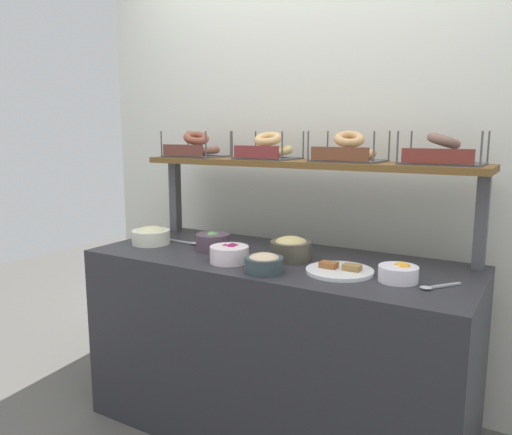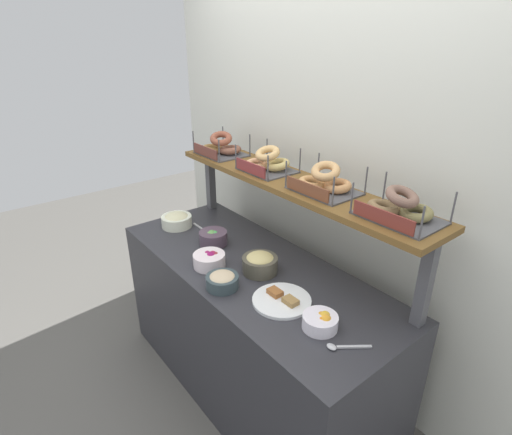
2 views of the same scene
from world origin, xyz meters
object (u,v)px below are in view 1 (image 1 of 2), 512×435
(serving_plate_white, at_px, (340,270))
(bagel_basket_cinnamon_raisin, at_px, (196,149))
(serving_spoon_by_edge, at_px, (434,287))
(bowl_potato_salad, at_px, (151,235))
(bowl_fruit_salad, at_px, (399,273))
(bowl_beet_salad, at_px, (230,254))
(bowl_veggie_mix, at_px, (213,241))
(bagel_basket_sesame, at_px, (348,152))
(bowl_hummus, at_px, (290,249))
(bagel_basket_plain, at_px, (267,150))
(bowl_tuna_salad, at_px, (264,263))
(bagel_basket_poppy, at_px, (442,154))
(serving_spoon_near_plate, at_px, (188,242))

(serving_plate_white, bearing_deg, bagel_basket_cinnamon_raisin, 160.96)
(serving_spoon_by_edge, bearing_deg, bowl_potato_salad, 178.88)
(bowl_fruit_salad, xyz_separation_m, bowl_beet_salad, (-0.72, -0.10, 0.01))
(bowl_veggie_mix, distance_m, bowl_beet_salad, 0.25)
(bowl_veggie_mix, xyz_separation_m, bagel_basket_sesame, (0.56, 0.30, 0.43))
(bowl_hummus, height_order, bagel_basket_cinnamon_raisin, bagel_basket_cinnamon_raisin)
(bowl_veggie_mix, height_order, bowl_hummus, bowl_hummus)
(bowl_hummus, relative_size, bagel_basket_plain, 0.63)
(bowl_hummus, height_order, serving_spoon_by_edge, bowl_hummus)
(bowl_fruit_salad, bearing_deg, bowl_veggie_mix, 176.60)
(bowl_tuna_salad, xyz_separation_m, serving_plate_white, (0.27, 0.15, -0.03))
(bowl_tuna_salad, distance_m, serving_spoon_by_edge, 0.66)
(bagel_basket_poppy, bearing_deg, bagel_basket_plain, -179.03)
(serving_plate_white, bearing_deg, bowl_beet_salad, -169.40)
(bowl_beet_salad, relative_size, serving_spoon_by_edge, 1.16)
(bowl_beet_salad, bearing_deg, bowl_tuna_salad, -15.85)
(serving_spoon_near_plate, bearing_deg, bowl_potato_salad, -149.03)
(bowl_fruit_salad, xyz_separation_m, bowl_tuna_salad, (-0.51, -0.16, 0.01))
(bagel_basket_sesame, height_order, bagel_basket_poppy, bagel_basket_sesame)
(bowl_fruit_salad, bearing_deg, serving_plate_white, -178.32)
(serving_spoon_near_plate, bearing_deg, bowl_fruit_salad, -5.17)
(bowl_fruit_salad, height_order, bagel_basket_plain, bagel_basket_plain)
(bagel_basket_plain, bearing_deg, bagel_basket_poppy, 0.97)
(bowl_veggie_mix, distance_m, bowl_hummus, 0.41)
(bowl_veggie_mix, bearing_deg, bagel_basket_cinnamon_raisin, 137.79)
(serving_spoon_by_edge, relative_size, bagel_basket_cinnamon_raisin, 0.48)
(bowl_beet_salad, bearing_deg, bagel_basket_poppy, 30.23)
(bowl_hummus, bearing_deg, bagel_basket_poppy, 26.70)
(bowl_beet_salad, xyz_separation_m, serving_spoon_near_plate, (-0.39, 0.20, -0.03))
(bowl_veggie_mix, xyz_separation_m, bagel_basket_plain, (0.14, 0.29, 0.44))
(bowl_potato_salad, height_order, serving_spoon_by_edge, bowl_potato_salad)
(bowl_fruit_salad, distance_m, bowl_tuna_salad, 0.53)
(serving_spoon_near_plate, height_order, bagel_basket_sesame, bagel_basket_sesame)
(serving_spoon_near_plate, height_order, bagel_basket_poppy, bagel_basket_poppy)
(bagel_basket_plain, distance_m, bagel_basket_poppy, 0.84)
(serving_spoon_by_edge, bearing_deg, bowl_tuna_salad, -168.55)
(bagel_basket_poppy, bearing_deg, bowl_fruit_salad, -100.15)
(bowl_tuna_salad, bearing_deg, bowl_potato_salad, 168.21)
(bowl_veggie_mix, relative_size, bagel_basket_cinnamon_raisin, 0.53)
(bowl_beet_salad, relative_size, bagel_basket_cinnamon_raisin, 0.56)
(bowl_beet_salad, height_order, bagel_basket_plain, bagel_basket_plain)
(bowl_tuna_salad, distance_m, serving_spoon_near_plate, 0.65)
(bowl_fruit_salad, bearing_deg, bagel_basket_sesame, 134.92)
(bowl_hummus, height_order, bagel_basket_sesame, bagel_basket_sesame)
(serving_plate_white, height_order, bagel_basket_cinnamon_raisin, bagel_basket_cinnamon_raisin)
(bowl_potato_salad, relative_size, bowl_beet_salad, 1.13)
(bagel_basket_poppy, bearing_deg, bowl_potato_salad, -165.02)
(bowl_hummus, bearing_deg, serving_spoon_by_edge, -8.65)
(bowl_fruit_salad, height_order, bagel_basket_poppy, bagel_basket_poppy)
(bowl_beet_salad, bearing_deg, bowl_fruit_salad, 7.67)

